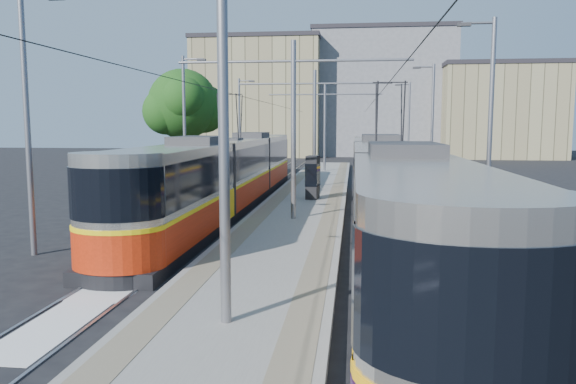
# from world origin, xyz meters

# --- Properties ---
(ground) EXTENTS (160.00, 160.00, 0.00)m
(ground) POSITION_xyz_m (0.00, 0.00, 0.00)
(ground) COLOR black
(ground) RESTS_ON ground
(platform) EXTENTS (4.00, 50.00, 0.30)m
(platform) POSITION_xyz_m (0.00, 17.00, 0.15)
(platform) COLOR gray
(platform) RESTS_ON ground
(tactile_strip_left) EXTENTS (0.70, 50.00, 0.01)m
(tactile_strip_left) POSITION_xyz_m (-1.45, 17.00, 0.30)
(tactile_strip_left) COLOR gray
(tactile_strip_left) RESTS_ON platform
(tactile_strip_right) EXTENTS (0.70, 50.00, 0.01)m
(tactile_strip_right) POSITION_xyz_m (1.45, 17.00, 0.30)
(tactile_strip_right) COLOR gray
(tactile_strip_right) RESTS_ON platform
(rails) EXTENTS (8.71, 70.00, 0.03)m
(rails) POSITION_xyz_m (0.00, 17.00, 0.02)
(rails) COLOR gray
(rails) RESTS_ON ground
(track_arrow) EXTENTS (1.20, 5.00, 0.01)m
(track_arrow) POSITION_xyz_m (-3.60, -3.00, 0.01)
(track_arrow) COLOR silver
(track_arrow) RESTS_ON ground
(tram_left) EXTENTS (2.43, 28.58, 5.50)m
(tram_left) POSITION_xyz_m (-3.60, 12.78, 1.71)
(tram_left) COLOR black
(tram_left) RESTS_ON ground
(tram_right) EXTENTS (2.43, 30.41, 5.50)m
(tram_right) POSITION_xyz_m (3.60, 5.92, 1.86)
(tram_right) COLOR black
(tram_right) RESTS_ON ground
(catenary) EXTENTS (9.20, 70.00, 7.00)m
(catenary) POSITION_xyz_m (0.00, 14.15, 4.52)
(catenary) COLOR gray
(catenary) RESTS_ON platform
(street_lamps) EXTENTS (15.18, 38.22, 8.00)m
(street_lamps) POSITION_xyz_m (-0.00, 21.00, 4.18)
(street_lamps) COLOR gray
(street_lamps) RESTS_ON ground
(shelter) EXTENTS (0.72, 1.06, 2.19)m
(shelter) POSITION_xyz_m (0.33, 14.10, 1.45)
(shelter) COLOR black
(shelter) RESTS_ON platform
(tree) EXTENTS (5.52, 5.10, 8.02)m
(tree) POSITION_xyz_m (-9.50, 25.56, 5.42)
(tree) COLOR #382314
(tree) RESTS_ON ground
(building_left) EXTENTS (16.32, 12.24, 15.14)m
(building_left) POSITION_xyz_m (-10.00, 60.00, 7.58)
(building_left) COLOR #988F67
(building_left) RESTS_ON ground
(building_centre) EXTENTS (18.36, 14.28, 16.42)m
(building_centre) POSITION_xyz_m (6.00, 64.00, 8.22)
(building_centre) COLOR gray
(building_centre) RESTS_ON ground
(building_right) EXTENTS (14.28, 10.20, 11.46)m
(building_right) POSITION_xyz_m (20.00, 58.00, 5.74)
(building_right) COLOR #988F67
(building_right) RESTS_ON ground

